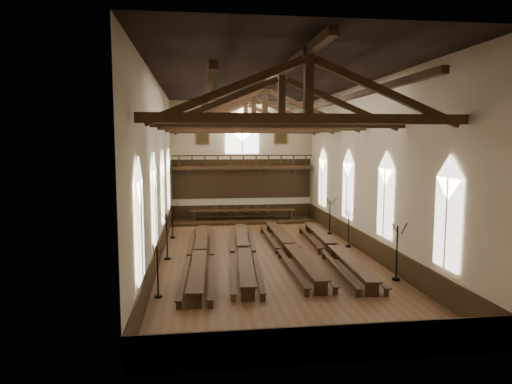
# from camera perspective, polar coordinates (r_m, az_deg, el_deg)

# --- Properties ---
(ground) EXTENTS (26.00, 26.00, 0.00)m
(ground) POSITION_cam_1_polar(r_m,az_deg,el_deg) (26.68, 1.10, -8.00)
(ground) COLOR brown
(ground) RESTS_ON ground
(room_walls) EXTENTS (26.00, 26.00, 26.00)m
(room_walls) POSITION_cam_1_polar(r_m,az_deg,el_deg) (25.85, 1.13, 6.01)
(room_walls) COLOR #C4B294
(room_walls) RESTS_ON ground
(wainscot_band) EXTENTS (12.00, 26.00, 1.20)m
(wainscot_band) POSITION_cam_1_polar(r_m,az_deg,el_deg) (26.54, 1.10, -6.75)
(wainscot_band) COLOR #31210E
(wainscot_band) RESTS_ON ground
(side_windows) EXTENTS (11.85, 19.80, 4.50)m
(side_windows) POSITION_cam_1_polar(r_m,az_deg,el_deg) (26.01, 1.11, 0.01)
(side_windows) COLOR silver
(side_windows) RESTS_ON room_walls
(end_window) EXTENTS (2.80, 0.12, 3.80)m
(end_window) POSITION_cam_1_polar(r_m,az_deg,el_deg) (38.65, -1.75, 7.26)
(end_window) COLOR silver
(end_window) RESTS_ON room_walls
(minstrels_gallery) EXTENTS (11.80, 1.24, 3.70)m
(minstrels_gallery) POSITION_cam_1_polar(r_m,az_deg,el_deg) (38.51, -1.70, 2.32)
(minstrels_gallery) COLOR #3A2212
(minstrels_gallery) RESTS_ON room_walls
(portraits) EXTENTS (7.75, 0.09, 1.45)m
(portraits) POSITION_cam_1_polar(r_m,az_deg,el_deg) (38.65, -1.75, 7.08)
(portraits) COLOR brown
(portraits) RESTS_ON room_walls
(roof_trusses) EXTENTS (11.70, 25.70, 2.80)m
(roof_trusses) POSITION_cam_1_polar(r_m,az_deg,el_deg) (25.89, 1.13, 9.89)
(roof_trusses) COLOR #3A2212
(roof_trusses) RESTS_ON room_walls
(refectory_row_a) EXTENTS (1.81, 14.49, 0.75)m
(refectory_row_a) POSITION_cam_1_polar(r_m,az_deg,el_deg) (25.25, -6.97, -7.60)
(refectory_row_a) COLOR #3A2212
(refectory_row_a) RESTS_ON ground
(refectory_row_b) EXTENTS (2.00, 14.34, 0.73)m
(refectory_row_b) POSITION_cam_1_polar(r_m,az_deg,el_deg) (25.82, -1.52, -7.27)
(refectory_row_b) COLOR #3A2212
(refectory_row_b) RESTS_ON ground
(refectory_row_c) EXTENTS (1.56, 14.45, 0.75)m
(refectory_row_c) POSITION_cam_1_polar(r_m,az_deg,el_deg) (26.64, 4.20, -6.82)
(refectory_row_c) COLOR #3A2212
(refectory_row_c) RESTS_ON ground
(refectory_row_d) EXTENTS (1.84, 14.37, 0.74)m
(refectory_row_d) POSITION_cam_1_polar(r_m,az_deg,el_deg) (26.78, 9.60, -6.85)
(refectory_row_d) COLOR #3A2212
(refectory_row_d) RESTS_ON ground
(dais) EXTENTS (11.40, 3.03, 0.20)m
(dais) POSITION_cam_1_polar(r_m,az_deg,el_deg) (37.71, -1.65, -3.59)
(dais) COLOR #31210E
(dais) RESTS_ON ground
(high_table) EXTENTS (8.63, 1.45, 0.81)m
(high_table) POSITION_cam_1_polar(r_m,az_deg,el_deg) (37.59, -1.65, -2.42)
(high_table) COLOR #3A2212
(high_table) RESTS_ON dais
(high_chairs) EXTENTS (5.01, 0.51, 1.06)m
(high_chairs) POSITION_cam_1_polar(r_m,az_deg,el_deg) (38.43, -1.78, -2.38)
(high_chairs) COLOR #3A2212
(high_chairs) RESTS_ON dais
(candelabrum_left_near) EXTENTS (0.63, 0.72, 2.34)m
(candelabrum_left_near) POSITION_cam_1_polar(r_m,az_deg,el_deg) (20.16, -12.16, -10.83)
(candelabrum_left_near) COLOR black
(candelabrum_left_near) RESTS_ON ground
(candelabrum_left_mid) EXTENTS (0.83, 0.79, 2.75)m
(candelabrum_left_mid) POSITION_cam_1_polar(r_m,az_deg,el_deg) (26.22, -11.05, -6.50)
(candelabrum_left_mid) COLOR black
(candelabrum_left_mid) RESTS_ON ground
(candelabrum_left_far) EXTENTS (0.70, 0.71, 2.39)m
(candelabrum_left_far) POSITION_cam_1_polar(r_m,az_deg,el_deg) (31.82, -10.41, -4.41)
(candelabrum_left_far) COLOR black
(candelabrum_left_far) RESTS_ON ground
(candelabrum_right_near) EXTENTS (0.82, 0.83, 2.79)m
(candelabrum_right_near) POSITION_cam_1_polar(r_m,az_deg,el_deg) (23.00, 17.15, -8.46)
(candelabrum_right_near) COLOR black
(candelabrum_right_near) RESTS_ON ground
(candelabrum_right_mid) EXTENTS (0.73, 0.69, 2.43)m
(candelabrum_right_mid) POSITION_cam_1_polar(r_m,az_deg,el_deg) (29.29, 11.48, -5.35)
(candelabrum_right_mid) COLOR black
(candelabrum_right_mid) RESTS_ON ground
(candelabrum_right_far) EXTENTS (0.75, 0.79, 2.61)m
(candelabrum_right_far) POSITION_cam_1_polar(r_m,az_deg,el_deg) (33.09, 9.20, -3.86)
(candelabrum_right_far) COLOR black
(candelabrum_right_far) RESTS_ON ground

